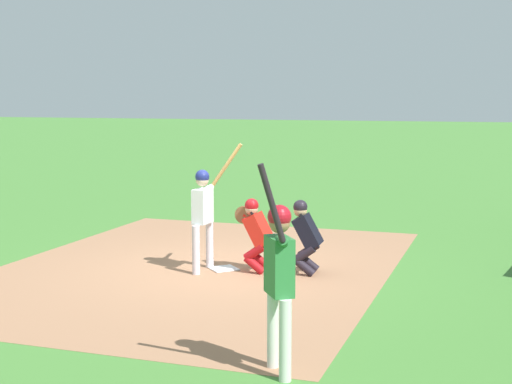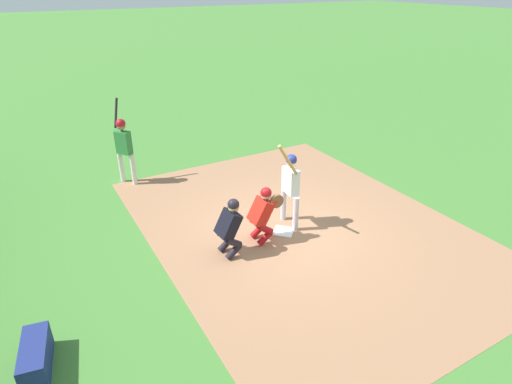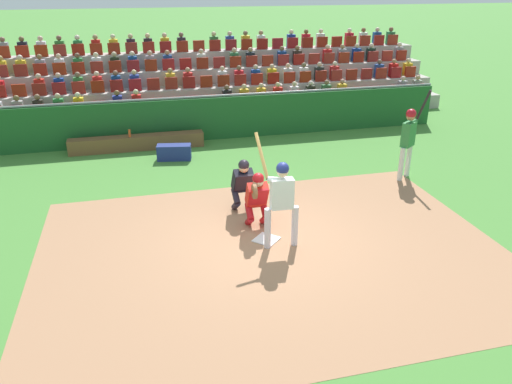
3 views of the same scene
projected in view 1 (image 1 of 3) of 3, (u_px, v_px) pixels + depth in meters
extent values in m
plane|color=#478135|center=(224.00, 269.00, 12.75)|extent=(160.00, 160.00, 0.00)
cube|color=#A67453|center=(197.00, 267.00, 12.91)|extent=(8.85, 6.59, 0.01)
cube|color=white|center=(224.00, 269.00, 12.75)|extent=(0.62, 0.62, 0.02)
cylinder|color=silver|center=(196.00, 250.00, 12.34)|extent=(0.14, 0.14, 0.83)
cylinder|color=silver|center=(210.00, 244.00, 12.84)|extent=(0.14, 0.14, 0.83)
cube|color=silver|center=(203.00, 206.00, 12.50)|extent=(0.43, 0.24, 0.59)
sphere|color=beige|center=(202.00, 180.00, 12.44)|extent=(0.21, 0.21, 0.21)
sphere|color=navy|center=(202.00, 177.00, 12.43)|extent=(0.24, 0.24, 0.24)
cylinder|color=silver|center=(205.00, 189.00, 12.50)|extent=(0.46, 0.16, 0.14)
cylinder|color=silver|center=(209.00, 188.00, 12.66)|extent=(0.17, 0.15, 0.13)
cylinder|color=#BC8A48|center=(226.00, 165.00, 12.61)|extent=(0.17, 0.56, 0.77)
sphere|color=black|center=(212.00, 187.00, 12.69)|extent=(0.06, 0.06, 0.06)
cylinder|color=#AF1218|center=(255.00, 265.00, 12.43)|extent=(0.15, 0.39, 0.34)
cylinder|color=#AF1218|center=(255.00, 252.00, 12.40)|extent=(0.15, 0.38, 0.33)
cylinder|color=#AF1218|center=(261.00, 261.00, 12.73)|extent=(0.15, 0.39, 0.34)
cylinder|color=#AF1218|center=(261.00, 248.00, 12.70)|extent=(0.15, 0.38, 0.33)
cube|color=red|center=(259.00, 230.00, 12.50)|extent=(0.43, 0.48, 0.60)
cube|color=#AF1218|center=(253.00, 230.00, 12.54)|extent=(0.38, 0.27, 0.43)
sphere|color=tan|center=(252.00, 209.00, 12.49)|extent=(0.22, 0.22, 0.22)
cube|color=black|center=(252.00, 209.00, 12.49)|extent=(0.20, 0.13, 0.19)
sphere|color=#AF1218|center=(252.00, 205.00, 12.49)|extent=(0.24, 0.24, 0.24)
cylinder|color=brown|center=(244.00, 215.00, 12.69)|extent=(0.08, 0.30, 0.30)
cylinder|color=red|center=(254.00, 219.00, 12.67)|extent=(0.15, 0.40, 0.22)
cylinder|color=black|center=(304.00, 267.00, 12.27)|extent=(0.16, 0.39, 0.34)
cylinder|color=black|center=(305.00, 254.00, 12.24)|extent=(0.16, 0.39, 0.33)
cylinder|color=black|center=(309.00, 263.00, 12.58)|extent=(0.16, 0.39, 0.34)
cylinder|color=black|center=(309.00, 250.00, 12.55)|extent=(0.16, 0.39, 0.33)
cube|color=black|center=(308.00, 232.00, 12.35)|extent=(0.44, 0.49, 0.60)
cube|color=black|center=(301.00, 231.00, 12.38)|extent=(0.39, 0.28, 0.43)
sphere|color=tan|center=(300.00, 211.00, 12.34)|extent=(0.22, 0.22, 0.22)
cube|color=black|center=(300.00, 211.00, 12.34)|extent=(0.20, 0.14, 0.19)
sphere|color=black|center=(300.00, 207.00, 12.33)|extent=(0.24, 0.24, 0.24)
cylinder|color=silver|center=(273.00, 329.00, 8.09)|extent=(0.18, 0.18, 0.88)
cylinder|color=silver|center=(285.00, 341.00, 7.69)|extent=(0.18, 0.18, 0.88)
cube|color=#2E7A3B|center=(279.00, 266.00, 7.80)|extent=(0.45, 0.41, 0.62)
sphere|color=#A97853|center=(279.00, 223.00, 7.74)|extent=(0.23, 0.23, 0.23)
sphere|color=red|center=(279.00, 217.00, 7.73)|extent=(0.25, 0.25, 0.25)
cylinder|color=#2E7A3B|center=(279.00, 239.00, 7.70)|extent=(0.42, 0.29, 0.14)
cylinder|color=#2E7A3B|center=(284.00, 242.00, 7.55)|extent=(0.16, 0.11, 0.13)
cylinder|color=black|center=(272.00, 203.00, 7.40)|extent=(0.25, 0.28, 0.81)
sphere|color=black|center=(283.00, 241.00, 7.49)|extent=(0.06, 0.06, 0.06)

